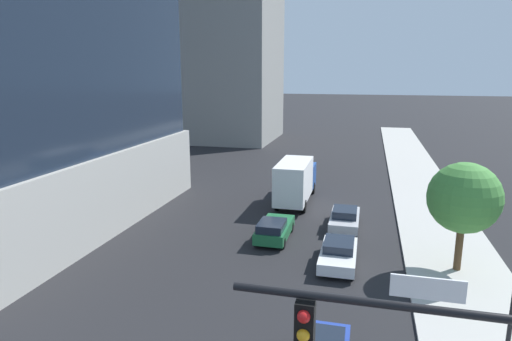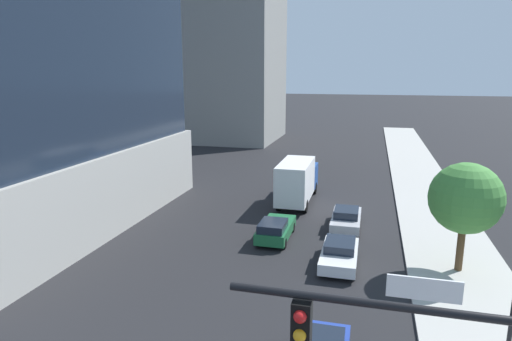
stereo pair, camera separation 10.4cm
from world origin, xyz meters
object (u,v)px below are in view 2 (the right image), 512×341
object	(u,v)px
street_tree	(466,199)
car_green	(275,229)
construction_building	(228,14)
car_silver	(346,218)
box_truck	(297,180)
car_white	(339,253)

from	to	relation	value
street_tree	car_green	bearing A→B (deg)	168.26
construction_building	car_silver	bearing A→B (deg)	-61.23
car_silver	box_truck	xyz separation A→B (m)	(-4.01, 4.72, 1.20)
car_green	box_truck	world-z (taller)	box_truck
car_white	street_tree	bearing A→B (deg)	5.86
construction_building	car_green	world-z (taller)	construction_building
car_green	car_silver	size ratio (longest dim) A/B	0.97
street_tree	car_silver	size ratio (longest dim) A/B	1.30
box_truck	street_tree	bearing A→B (deg)	-45.10
box_truck	construction_building	bearing A→B (deg)	116.69
construction_building	car_white	world-z (taller)	construction_building
street_tree	box_truck	distance (m)	14.19
street_tree	car_silver	distance (m)	8.53
street_tree	car_white	xyz separation A→B (m)	(-5.90, -0.61, -3.25)
car_silver	box_truck	bearing A→B (deg)	130.40
construction_building	car_white	bearing A→B (deg)	-64.76
construction_building	street_tree	world-z (taller)	construction_building
construction_building	car_silver	size ratio (longest dim) A/B	9.36
car_green	box_truck	bearing A→B (deg)	90.00
construction_building	street_tree	bearing A→B (deg)	-58.05
car_white	box_truck	bearing A→B (deg)	110.83
construction_building	street_tree	distance (m)	49.97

